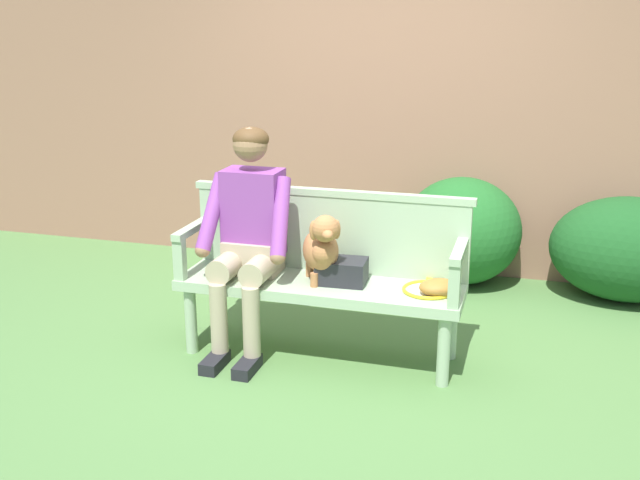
{
  "coord_description": "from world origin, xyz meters",
  "views": [
    {
      "loc": [
        1.14,
        -3.89,
        1.93
      ],
      "look_at": [
        0.0,
        0.0,
        0.72
      ],
      "focal_mm": 41.73,
      "sensor_mm": 36.0,
      "label": 1
    }
  ],
  "objects_px": {
    "person_seated": "(249,231)",
    "dog_on_bench": "(322,247)",
    "tennis_racket": "(428,288)",
    "baseball_glove": "(439,287)",
    "sports_bag": "(342,271)",
    "garden_bench": "(320,291)"
  },
  "relations": [
    {
      "from": "dog_on_bench",
      "to": "tennis_racket",
      "type": "xyz_separation_m",
      "value": [
        0.6,
        0.06,
        -0.2
      ]
    },
    {
      "from": "person_seated",
      "to": "tennis_racket",
      "type": "height_order",
      "value": "person_seated"
    },
    {
      "from": "person_seated",
      "to": "sports_bag",
      "type": "height_order",
      "value": "person_seated"
    },
    {
      "from": "sports_bag",
      "to": "tennis_racket",
      "type": "bearing_deg",
      "value": 3.0
    },
    {
      "from": "baseball_glove",
      "to": "dog_on_bench",
      "type": "bearing_deg",
      "value": 152.85
    },
    {
      "from": "dog_on_bench",
      "to": "baseball_glove",
      "type": "bearing_deg",
      "value": -0.46
    },
    {
      "from": "garden_bench",
      "to": "tennis_racket",
      "type": "bearing_deg",
      "value": 3.54
    },
    {
      "from": "tennis_racket",
      "to": "baseball_glove",
      "type": "bearing_deg",
      "value": -45.12
    },
    {
      "from": "person_seated",
      "to": "tennis_racket",
      "type": "relative_size",
      "value": 2.33
    },
    {
      "from": "garden_bench",
      "to": "dog_on_bench",
      "type": "height_order",
      "value": "dog_on_bench"
    },
    {
      "from": "person_seated",
      "to": "sports_bag",
      "type": "distance_m",
      "value": 0.59
    },
    {
      "from": "person_seated",
      "to": "tennis_racket",
      "type": "distance_m",
      "value": 1.09
    },
    {
      "from": "person_seated",
      "to": "dog_on_bench",
      "type": "height_order",
      "value": "person_seated"
    },
    {
      "from": "person_seated",
      "to": "tennis_racket",
      "type": "bearing_deg",
      "value": 2.64
    },
    {
      "from": "tennis_racket",
      "to": "sports_bag",
      "type": "relative_size",
      "value": 2.05
    },
    {
      "from": "garden_bench",
      "to": "baseball_glove",
      "type": "xyz_separation_m",
      "value": [
        0.69,
        -0.03,
        0.11
      ]
    },
    {
      "from": "person_seated",
      "to": "garden_bench",
      "type": "bearing_deg",
      "value": 1.33
    },
    {
      "from": "garden_bench",
      "to": "tennis_racket",
      "type": "distance_m",
      "value": 0.63
    },
    {
      "from": "tennis_racket",
      "to": "sports_bag",
      "type": "xyz_separation_m",
      "value": [
        -0.5,
        -0.03,
        0.06
      ]
    },
    {
      "from": "dog_on_bench",
      "to": "sports_bag",
      "type": "xyz_separation_m",
      "value": [
        0.11,
        0.03,
        -0.14
      ]
    },
    {
      "from": "tennis_racket",
      "to": "dog_on_bench",
      "type": "bearing_deg",
      "value": -174.37
    },
    {
      "from": "dog_on_bench",
      "to": "garden_bench",
      "type": "bearing_deg",
      "value": 134.25
    }
  ]
}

